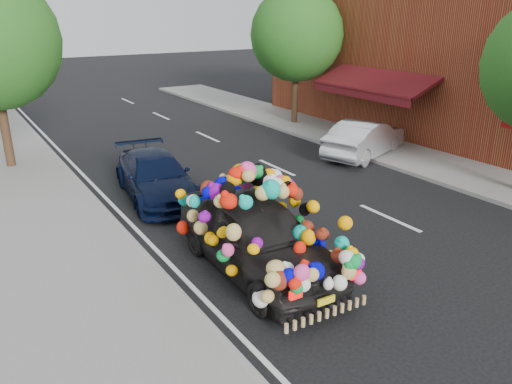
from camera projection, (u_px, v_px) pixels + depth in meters
ground at (270, 253)px, 10.67m from camera, size 100.00×100.00×0.00m
sidewalk at (60, 312)px, 8.50m from camera, size 4.00×60.00×0.12m
kerb at (167, 280)px, 9.47m from camera, size 0.15×60.00×0.13m
footpath_far at (420, 159)px, 17.13m from camera, size 3.00×40.00×0.12m
lane_markings at (389, 218)px, 12.47m from camera, size 6.00×50.00×0.01m
tree_far_b at (296, 35)px, 21.27m from camera, size 4.00×4.00×5.90m
plush_art_car at (256, 219)px, 9.64m from camera, size 2.26×4.64×2.14m
navy_sedan at (156, 176)px, 13.66m from camera, size 2.23×4.35×1.21m
silver_hatchback at (365, 138)px, 17.50m from camera, size 4.16×2.63×1.29m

